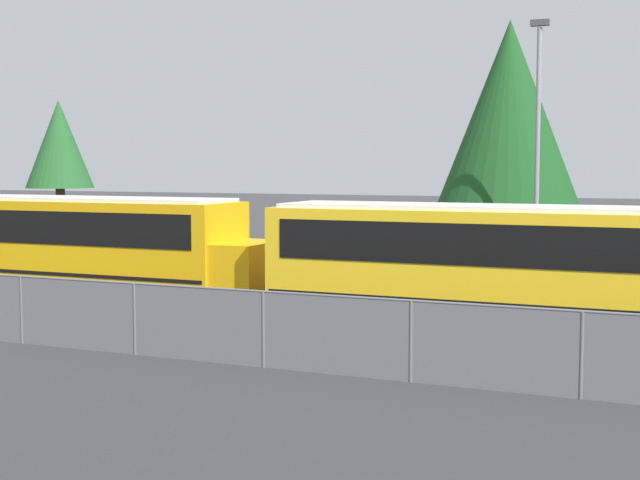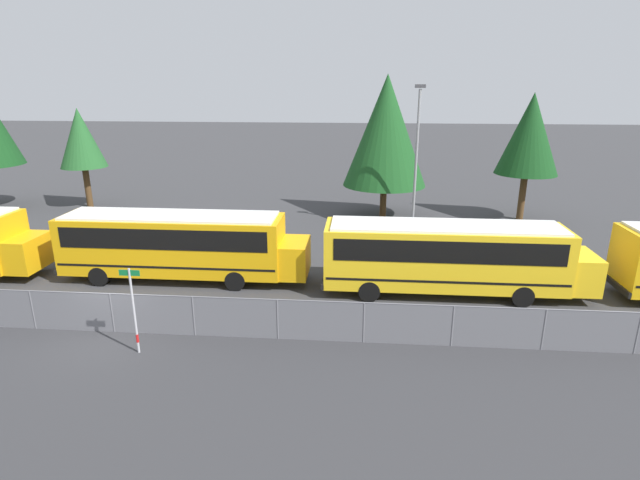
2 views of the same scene
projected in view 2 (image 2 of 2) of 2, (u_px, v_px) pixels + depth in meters
ground_plane at (115, 332)px, 18.61m from camera, size 200.00×200.00×0.00m
road_strip at (5, 442)px, 12.91m from camera, size 132.70×12.00×0.01m
fence at (112, 312)px, 18.36m from camera, size 98.77×0.07×1.57m
school_bus_3 at (178, 242)px, 23.06m from camera, size 11.52×2.50×3.14m
school_bus_4 at (449, 254)px, 21.45m from camera, size 11.52×2.50×3.14m
street_sign at (134, 309)px, 16.69m from camera, size 0.70×0.09×3.09m
light_pole at (416, 155)px, 29.46m from camera, size 0.60×0.24×8.77m
tree_0 at (530, 134)px, 32.07m from camera, size 3.98×3.98×8.29m
tree_1 at (81, 139)px, 35.61m from camera, size 3.22×3.22×7.17m
tree_2 at (386, 131)px, 32.74m from camera, size 5.54×5.54×9.43m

